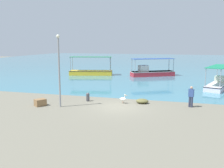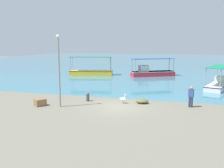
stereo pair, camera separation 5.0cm
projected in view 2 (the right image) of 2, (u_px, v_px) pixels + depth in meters
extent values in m
plane|color=slate|center=(118.00, 107.00, 20.00)|extent=(120.00, 120.00, 0.00)
cube|color=teal|center=(163.00, 62.00, 65.58)|extent=(110.00, 90.00, 0.00)
cube|color=gold|center=(91.00, 73.00, 39.59)|extent=(6.93, 3.28, 0.71)
cube|color=black|center=(91.00, 71.00, 39.54)|extent=(6.97, 3.33, 0.08)
cylinder|color=#99999E|center=(71.00, 64.00, 38.72)|extent=(0.08, 0.08, 2.12)
cylinder|color=#99999E|center=(73.00, 63.00, 40.29)|extent=(0.08, 0.08, 2.12)
cylinder|color=#99999E|center=(110.00, 64.00, 38.42)|extent=(0.08, 0.08, 2.12)
cylinder|color=#99999E|center=(111.00, 63.00, 39.99)|extent=(0.08, 0.08, 2.12)
cube|color=#256E46|center=(91.00, 57.00, 39.18)|extent=(6.75, 3.33, 0.05)
cube|color=red|center=(153.00, 74.00, 38.38)|extent=(6.72, 4.83, 0.73)
cube|color=silver|center=(153.00, 72.00, 38.33)|extent=(6.78, 4.89, 0.08)
cylinder|color=#99999E|center=(169.00, 64.00, 39.62)|extent=(0.08, 0.08, 1.90)
cylinder|color=#99999E|center=(174.00, 65.00, 38.13)|extent=(0.08, 0.08, 1.90)
cylinder|color=#99999E|center=(132.00, 65.00, 38.20)|extent=(0.08, 0.08, 1.90)
cylinder|color=#99999E|center=(135.00, 66.00, 36.71)|extent=(0.08, 0.08, 1.90)
cube|color=#27458C|center=(153.00, 59.00, 38.01)|extent=(6.60, 4.82, 0.05)
cube|color=beige|center=(144.00, 68.00, 37.90)|extent=(1.77, 1.74, 0.95)
cube|color=white|center=(218.00, 86.00, 27.80)|extent=(3.49, 6.11, 0.56)
cube|color=black|center=(218.00, 84.00, 27.76)|extent=(3.54, 6.16, 0.08)
cylinder|color=#99999E|center=(221.00, 79.00, 25.00)|extent=(0.08, 0.08, 1.91)
cylinder|color=#99999E|center=(206.00, 78.00, 25.81)|extent=(0.08, 0.08, 1.91)
cylinder|color=#99999E|center=(217.00, 72.00, 30.19)|extent=(0.08, 0.08, 1.91)
cube|color=#197E56|center=(219.00, 66.00, 27.43)|extent=(3.52, 5.95, 0.05)
cube|color=beige|center=(221.00, 79.00, 28.77)|extent=(1.48, 1.46, 0.72)
cylinder|color=#E0997A|center=(123.00, 102.00, 21.21)|extent=(0.03, 0.03, 0.22)
cylinder|color=#E0997A|center=(122.00, 102.00, 21.12)|extent=(0.03, 0.03, 0.22)
ellipsoid|color=white|center=(123.00, 99.00, 21.11)|extent=(0.61, 0.41, 0.32)
ellipsoid|color=white|center=(120.00, 99.00, 21.23)|extent=(0.18, 0.16, 0.10)
cylinder|color=white|center=(125.00, 97.00, 21.00)|extent=(0.07, 0.07, 0.26)
sphere|color=white|center=(125.00, 95.00, 20.97)|extent=(0.11, 0.11, 0.11)
cone|color=#E5933F|center=(126.00, 95.00, 20.89)|extent=(0.30, 0.13, 0.06)
cylinder|color=gray|center=(59.00, 73.00, 19.57)|extent=(0.14, 0.14, 5.45)
sphere|color=#EAEACC|center=(58.00, 36.00, 19.10)|extent=(0.28, 0.28, 0.28)
cylinder|color=#47474C|center=(88.00, 98.00, 21.92)|extent=(0.29, 0.29, 0.57)
sphere|color=#4C4C51|center=(88.00, 94.00, 21.86)|extent=(0.31, 0.31, 0.31)
cylinder|color=#2D3149|center=(190.00, 102.00, 19.87)|extent=(0.16, 0.16, 0.85)
cylinder|color=#2D3149|center=(192.00, 102.00, 19.78)|extent=(0.16, 0.16, 0.85)
cube|color=#314D8C|center=(191.00, 93.00, 19.70)|extent=(0.45, 0.32, 0.62)
sphere|color=tan|center=(191.00, 88.00, 19.64)|extent=(0.22, 0.22, 0.22)
ellipsoid|color=brown|center=(142.00, 101.00, 21.14)|extent=(1.05, 0.89, 0.39)
cube|color=olive|center=(40.00, 102.00, 20.30)|extent=(1.00, 1.06, 0.56)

